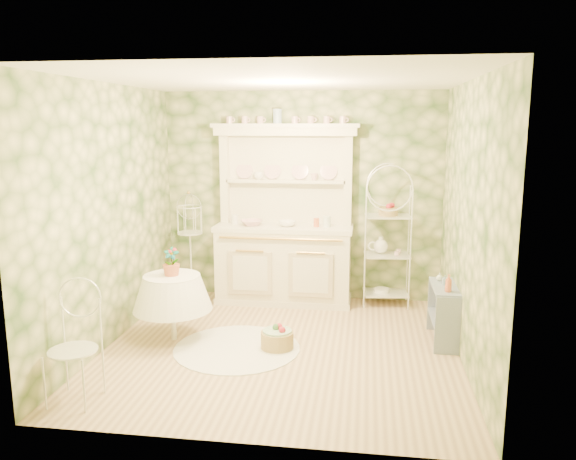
# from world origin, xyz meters

# --- Properties ---
(floor) EXTENTS (3.60, 3.60, 0.00)m
(floor) POSITION_xyz_m (0.00, 0.00, 0.00)
(floor) COLOR #D0B186
(floor) RESTS_ON ground
(ceiling) EXTENTS (3.60, 3.60, 0.00)m
(ceiling) POSITION_xyz_m (0.00, 0.00, 2.70)
(ceiling) COLOR white
(ceiling) RESTS_ON floor
(wall_left) EXTENTS (3.60, 3.60, 0.00)m
(wall_left) POSITION_xyz_m (-1.80, 0.00, 1.35)
(wall_left) COLOR beige
(wall_left) RESTS_ON floor
(wall_right) EXTENTS (3.60, 3.60, 0.00)m
(wall_right) POSITION_xyz_m (1.80, 0.00, 1.35)
(wall_right) COLOR beige
(wall_right) RESTS_ON floor
(wall_back) EXTENTS (3.60, 3.60, 0.00)m
(wall_back) POSITION_xyz_m (0.00, 1.80, 1.35)
(wall_back) COLOR beige
(wall_back) RESTS_ON floor
(wall_front) EXTENTS (3.60, 3.60, 0.00)m
(wall_front) POSITION_xyz_m (0.00, -1.80, 1.35)
(wall_front) COLOR beige
(wall_front) RESTS_ON floor
(kitchen_dresser) EXTENTS (1.87, 0.61, 2.29)m
(kitchen_dresser) POSITION_xyz_m (-0.20, 1.52, 1.15)
(kitchen_dresser) COLOR white
(kitchen_dresser) RESTS_ON floor
(bakers_rack) EXTENTS (0.58, 0.44, 1.73)m
(bakers_rack) POSITION_xyz_m (1.11, 1.60, 0.86)
(bakers_rack) COLOR white
(bakers_rack) RESTS_ON floor
(side_shelf) EXTENTS (0.33, 0.74, 0.61)m
(side_shelf) POSITION_xyz_m (1.68, 0.41, 0.31)
(side_shelf) COLOR #7E8CA2
(side_shelf) RESTS_ON floor
(round_table) EXTENTS (0.79, 0.79, 0.78)m
(round_table) POSITION_xyz_m (-1.18, 0.06, 0.39)
(round_table) COLOR white
(round_table) RESTS_ON floor
(cafe_chair) EXTENTS (0.52, 0.52, 0.95)m
(cafe_chair) POSITION_xyz_m (-1.53, -1.37, 0.48)
(cafe_chair) COLOR white
(cafe_chair) RESTS_ON floor
(birdcage_stand) EXTENTS (0.32, 0.32, 1.33)m
(birdcage_stand) POSITION_xyz_m (-1.40, 1.38, 0.66)
(birdcage_stand) COLOR white
(birdcage_stand) RESTS_ON floor
(floor_basket) EXTENTS (0.39, 0.39, 0.20)m
(floor_basket) POSITION_xyz_m (-0.04, -0.03, 0.10)
(floor_basket) COLOR tan
(floor_basket) RESTS_ON floor
(lace_rug) EXTENTS (1.45, 1.45, 0.01)m
(lace_rug) POSITION_xyz_m (-0.45, -0.09, 0.01)
(lace_rug) COLOR white
(lace_rug) RESTS_ON floor
(bowl_floral) EXTENTS (0.37, 0.37, 0.07)m
(bowl_floral) POSITION_xyz_m (-0.61, 1.48, 1.02)
(bowl_floral) COLOR white
(bowl_floral) RESTS_ON kitchen_dresser
(bowl_white) EXTENTS (0.27, 0.27, 0.07)m
(bowl_white) POSITION_xyz_m (-0.15, 1.48, 1.02)
(bowl_white) COLOR white
(bowl_white) RESTS_ON kitchen_dresser
(cup_left) EXTENTS (0.13, 0.13, 0.10)m
(cup_left) POSITION_xyz_m (-0.55, 1.68, 1.61)
(cup_left) COLOR white
(cup_left) RESTS_ON kitchen_dresser
(cup_right) EXTENTS (0.12, 0.12, 0.09)m
(cup_right) POSITION_xyz_m (0.17, 1.68, 1.61)
(cup_right) COLOR white
(cup_right) RESTS_ON kitchen_dresser
(potted_geranium) EXTENTS (0.18, 0.14, 0.30)m
(potted_geranium) POSITION_xyz_m (-1.17, 0.05, 0.85)
(potted_geranium) COLOR #3F7238
(potted_geranium) RESTS_ON round_table
(bottle_amber) EXTENTS (0.09, 0.09, 0.18)m
(bottle_amber) POSITION_xyz_m (1.68, 0.19, 0.68)
(bottle_amber) COLOR #D2653C
(bottle_amber) RESTS_ON side_shelf
(bottle_blue) EXTENTS (0.05, 0.05, 0.10)m
(bottle_blue) POSITION_xyz_m (1.68, 0.46, 0.65)
(bottle_blue) COLOR #93AFCC
(bottle_blue) RESTS_ON side_shelf
(bottle_glass) EXTENTS (0.09, 0.09, 0.09)m
(bottle_glass) POSITION_xyz_m (1.65, 0.60, 0.65)
(bottle_glass) COLOR silver
(bottle_glass) RESTS_ON side_shelf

